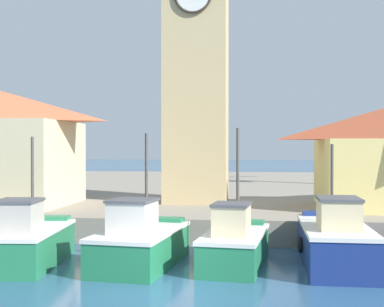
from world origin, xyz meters
The scene contains 7 objects.
ground_plane centered at (0.00, 0.00, 0.00)m, with size 300.00×300.00×0.00m, color #2D567A.
quay_wharf centered at (0.00, 26.71, 0.50)m, with size 120.00×40.00×1.00m, color gray.
fishing_boat_left_inner centered at (-4.93, 2.81, 0.75)m, with size 2.37×4.51×4.11m.
fishing_boat_mid_left centered at (-1.31, 3.08, 0.75)m, with size 2.65×4.71×4.22m.
fishing_boat_center centered at (1.67, 3.44, 0.71)m, with size 2.27×4.44×4.39m.
fishing_boat_mid_right centered at (4.79, 3.75, 0.80)m, with size 2.16×5.28×3.87m.
clock_tower centered at (-0.59, 13.37, 8.68)m, with size 3.59×3.59×16.13m.
Camera 1 is at (2.21, -13.45, 3.75)m, focal length 50.00 mm.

